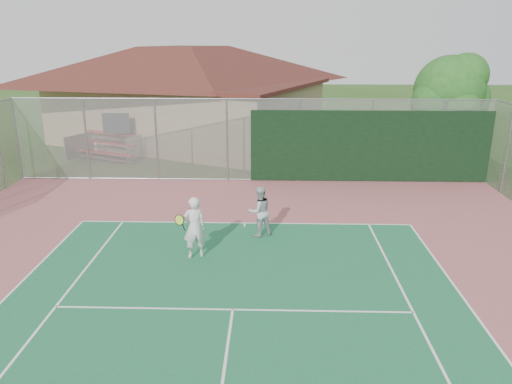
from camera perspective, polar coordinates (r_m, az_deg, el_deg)
back_fence at (r=21.13m, az=5.15°, el=5.59°), size 20.08×0.11×3.53m
clubhouse at (r=29.52m, az=-8.04°, el=12.03°), size 17.56×15.08×6.40m
bleachers at (r=26.43m, az=-16.45°, el=5.10°), size 3.93×3.08×1.21m
tree at (r=24.90m, az=21.39°, el=10.49°), size 3.78×3.58×5.27m
player_white_front at (r=14.03m, az=-7.09°, el=-4.09°), size 0.90×0.73×1.78m
player_grey_back at (r=15.43m, az=0.40°, el=-2.27°), size 0.97×0.89×1.60m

